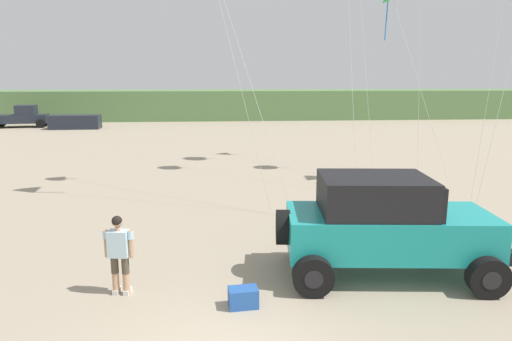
{
  "coord_description": "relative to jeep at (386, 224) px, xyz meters",
  "views": [
    {
      "loc": [
        0.04,
        -6.01,
        4.32
      ],
      "look_at": [
        0.88,
        4.02,
        2.28
      ],
      "focal_mm": 31.9,
      "sensor_mm": 36.0,
      "label": 1
    }
  ],
  "objects": [
    {
      "name": "jeep",
      "position": [
        0.0,
        0.0,
        0.0
      ],
      "size": [
        4.95,
        2.77,
        2.26
      ],
      "color": "teal",
      "rests_on": "ground_plane"
    },
    {
      "name": "cooler_box",
      "position": [
        -3.2,
        -1.19,
        -1.01
      ],
      "size": [
        0.59,
        0.42,
        0.38
      ],
      "primitive_type": "cube",
      "rotation": [
        0.0,
        0.0,
        0.1
      ],
      "color": "#23519E",
      "rests_on": "ground_plane"
    },
    {
      "name": "distant_sedan",
      "position": [
        -16.1,
        31.68,
        -0.6
      ],
      "size": [
        4.26,
        1.86,
        1.2
      ],
      "primitive_type": "cube",
      "rotation": [
        0.0,
        0.0,
        0.04
      ],
      "color": "#1E232D",
      "rests_on": "ground_plane"
    },
    {
      "name": "dune_ridge",
      "position": [
        -2.18,
        42.14,
        0.33
      ],
      "size": [
        90.0,
        8.94,
        3.06
      ],
      "primitive_type": "cube",
      "color": "#567A47",
      "rests_on": "ground_plane"
    },
    {
      "name": "distant_pickup",
      "position": [
        -21.29,
        33.47,
        -0.26
      ],
      "size": [
        4.84,
        3.04,
        1.98
      ],
      "color": "#1E232D",
      "rests_on": "ground_plane"
    },
    {
      "name": "person_watching",
      "position": [
        -5.65,
        -0.46,
        -0.26
      ],
      "size": [
        0.62,
        0.35,
        1.67
      ],
      "color": "tan",
      "rests_on": "ground_plane"
    }
  ]
}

